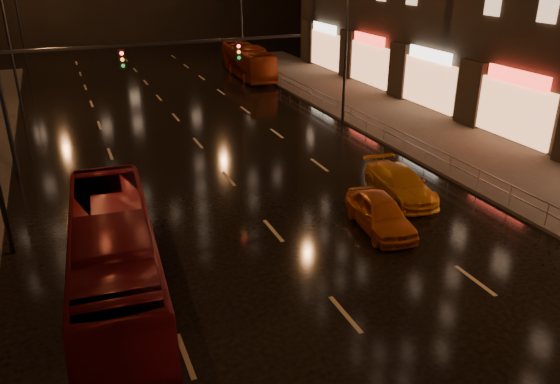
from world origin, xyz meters
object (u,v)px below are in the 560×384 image
object	(u,v)px
bus_red	(114,259)
taxi_far	(400,184)
taxi_near	(380,213)
bus_curb	(248,61)

from	to	relation	value
bus_red	taxi_far	distance (m)	13.31
bus_red	taxi_far	xyz separation A→B (m)	(12.85, 3.37, -0.80)
taxi_near	bus_curb	bearing A→B (deg)	88.42
taxi_near	taxi_far	distance (m)	3.47
bus_red	taxi_far	bearing A→B (deg)	18.64
bus_curb	taxi_near	world-z (taller)	bus_curb
bus_curb	taxi_near	size ratio (longest dim) A/B	2.37
bus_red	taxi_near	xyz separation A→B (m)	(10.32, 1.01, -0.76)
bus_red	bus_curb	size ratio (longest dim) A/B	1.06
taxi_near	taxi_far	size ratio (longest dim) A/B	0.91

